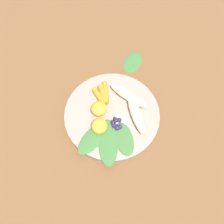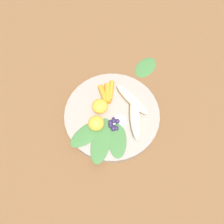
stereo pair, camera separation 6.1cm
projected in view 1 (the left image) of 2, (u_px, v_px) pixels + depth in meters
The scene contains 15 objects.
ground_plane at pixel (112, 117), 0.68m from camera, with size 2.40×2.40×0.00m, color brown.
bowl at pixel (112, 115), 0.67m from camera, with size 0.27×0.27×0.02m, color gray.
banana_peeled_left at pixel (128, 96), 0.67m from camera, with size 0.12×0.03×0.03m, color beige.
banana_peeled_right at pixel (136, 114), 0.65m from camera, with size 0.12×0.03×0.03m, color beige.
orange_segment_near at pixel (99, 126), 0.63m from camera, with size 0.04×0.04×0.03m, color #F4A833.
orange_segment_far at pixel (99, 109), 0.65m from camera, with size 0.04×0.04×0.03m, color #F4A833.
carrot_front at pixel (106, 91), 0.68m from camera, with size 0.01×0.01×0.06m, color orange.
carrot_mid_left at pixel (103, 95), 0.68m from camera, with size 0.02×0.02×0.06m, color orange.
carrot_mid_right at pixel (99, 96), 0.68m from camera, with size 0.02×0.02×0.05m, color orange.
blueberry_pile at pixel (116, 124), 0.64m from camera, with size 0.04×0.04×0.02m.
coconut_shred_patch at pixel (121, 120), 0.65m from camera, with size 0.04×0.04×0.00m, color white.
kale_leaf_left at pixel (93, 138), 0.63m from camera, with size 0.11×0.05×0.01m, color #3D7038.
kale_leaf_right at pixel (108, 142), 0.62m from camera, with size 0.13×0.05×0.01m, color #3D7038.
kale_leaf_rear at pixel (124, 138), 0.63m from camera, with size 0.10×0.05×0.01m, color #3D7038.
kale_leaf_stray at pixel (133, 62), 0.76m from camera, with size 0.09×0.05×0.01m, color #3D7038.
Camera 1 is at (0.13, -0.24, 0.63)m, focal length 37.83 mm.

